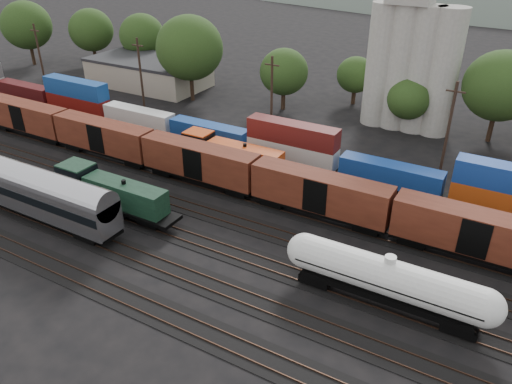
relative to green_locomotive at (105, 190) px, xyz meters
The scene contains 12 objects.
ground 18.69m from the green_locomotive, 15.66° to the left, with size 600.00×600.00×0.00m, color black.
tracks 18.68m from the green_locomotive, 15.66° to the left, with size 180.00×33.20×0.20m.
green_locomotive is the anchor object (origin of this frame).
tank_car_a 30.97m from the green_locomotive, ahead, with size 17.74×3.18×4.65m.
passenger_coach 8.85m from the green_locomotive, 145.32° to the right, with size 25.97×3.20×5.90m.
orange_locomotive 16.07m from the green_locomotive, 68.93° to the left, with size 16.57×2.76×4.14m.
boxcar_string 30.17m from the green_locomotive, 19.36° to the left, with size 153.60×2.90×4.20m.
container_wall 29.72m from the green_locomotive, 42.29° to the left, with size 170.38×2.60×5.80m.
grain_silo 46.94m from the green_locomotive, 62.75° to the left, with size 13.40×5.00×29.00m.
industrial_sheds 47.10m from the green_locomotive, 58.72° to the left, with size 119.38×17.26×5.10m.
tree_band 42.72m from the green_locomotive, 78.09° to the left, with size 166.64×22.23×14.52m.
utility_poles 32.57m from the green_locomotive, 56.56° to the left, with size 122.20×0.36×12.00m.
Camera 1 is at (19.76, -37.94, 28.24)m, focal length 35.00 mm.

